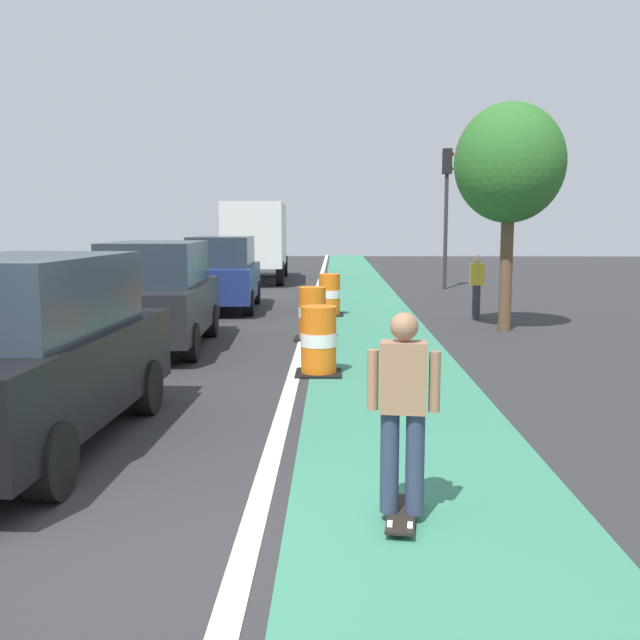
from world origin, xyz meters
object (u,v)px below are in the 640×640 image
(parked_suv_nearest, at_px, (27,352))
(traffic_light_corner, at_px, (447,193))
(traffic_barrel_mid, at_px, (312,314))
(traffic_barrel_front, at_px, (319,341))
(traffic_barrel_back, at_px, (329,295))
(parked_suv_second, at_px, (157,295))
(parked_suv_third, at_px, (222,273))
(street_tree_sidewalk, at_px, (510,164))
(pedestrian_crossing, at_px, (477,285))
(delivery_truck_down_block, at_px, (257,237))
(skateboarder_on_lane, at_px, (403,411))

(parked_suv_nearest, bearing_deg, traffic_light_corner, 69.38)
(traffic_barrel_mid, bearing_deg, traffic_barrel_front, -86.57)
(traffic_barrel_front, relative_size, traffic_barrel_back, 1.00)
(parked_suv_second, height_order, parked_suv_third, same)
(traffic_barrel_back, xyz_separation_m, street_tree_sidewalk, (3.95, -2.69, 3.14))
(parked_suv_second, distance_m, street_tree_sidewalk, 8.05)
(pedestrian_crossing, bearing_deg, street_tree_sidewalk, -82.74)
(parked_suv_third, xyz_separation_m, traffic_light_corner, (7.21, 6.71, 2.47))
(traffic_barrel_mid, bearing_deg, parked_suv_second, -159.26)
(parked_suv_second, relative_size, parked_suv_third, 1.00)
(traffic_light_corner, bearing_deg, parked_suv_third, -137.06)
(delivery_truck_down_block, xyz_separation_m, traffic_light_corner, (7.33, -3.56, 1.65))
(traffic_barrel_mid, bearing_deg, parked_suv_nearest, -110.50)
(traffic_barrel_mid, xyz_separation_m, traffic_barrel_back, (0.32, 4.03, 0.00))
(delivery_truck_down_block, bearing_deg, traffic_light_corner, -25.91)
(traffic_light_corner, height_order, street_tree_sidewalk, traffic_light_corner)
(traffic_barrel_front, height_order, traffic_barrel_back, same)
(parked_suv_second, height_order, pedestrian_crossing, parked_suv_second)
(traffic_barrel_back, distance_m, traffic_light_corner, 9.49)
(parked_suv_second, distance_m, traffic_light_corner, 15.29)
(traffic_barrel_front, bearing_deg, pedestrian_crossing, 60.96)
(traffic_barrel_mid, xyz_separation_m, traffic_light_corner, (4.53, 12.00, 2.97))
(parked_suv_nearest, xyz_separation_m, traffic_barrel_back, (3.08, 11.42, -0.50))
(parked_suv_second, bearing_deg, parked_suv_third, 87.75)
(traffic_barrel_back, height_order, pedestrian_crossing, pedestrian_crossing)
(skateboarder_on_lane, distance_m, traffic_barrel_front, 5.79)
(skateboarder_on_lane, relative_size, delivery_truck_down_block, 0.22)
(parked_suv_third, bearing_deg, traffic_barrel_back, -22.72)
(street_tree_sidewalk, bearing_deg, parked_suv_nearest, -128.85)
(delivery_truck_down_block, bearing_deg, parked_suv_third, -89.34)
(traffic_barrel_back, xyz_separation_m, pedestrian_crossing, (3.70, -0.71, 0.33))
(parked_suv_second, distance_m, delivery_truck_down_block, 16.69)
(traffic_light_corner, bearing_deg, delivery_truck_down_block, 154.09)
(skateboarder_on_lane, xyz_separation_m, traffic_barrel_mid, (-1.01, 9.26, -0.38))
(parked_suv_third, bearing_deg, street_tree_sidewalk, -29.57)
(traffic_light_corner, bearing_deg, pedestrian_crossing, -93.39)
(traffic_light_corner, relative_size, pedestrian_crossing, 3.17)
(skateboarder_on_lane, xyz_separation_m, pedestrian_crossing, (3.01, 12.58, -0.05))
(skateboarder_on_lane, height_order, street_tree_sidewalk, street_tree_sidewalk)
(parked_suv_nearest, relative_size, delivery_truck_down_block, 0.61)
(traffic_barrel_back, relative_size, street_tree_sidewalk, 0.22)
(delivery_truck_down_block, relative_size, pedestrian_crossing, 4.77)
(traffic_light_corner, xyz_separation_m, pedestrian_crossing, (-0.51, -8.68, -2.64))
(parked_suv_nearest, height_order, delivery_truck_down_block, delivery_truck_down_block)
(parked_suv_nearest, relative_size, traffic_barrel_front, 4.27)
(parked_suv_nearest, bearing_deg, pedestrian_crossing, 57.66)
(parked_suv_nearest, xyz_separation_m, parked_suv_third, (0.08, 12.68, 0.00))
(parked_suv_nearest, relative_size, pedestrian_crossing, 2.89)
(parked_suv_third, relative_size, traffic_light_corner, 0.92)
(parked_suv_third, height_order, delivery_truck_down_block, delivery_truck_down_block)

